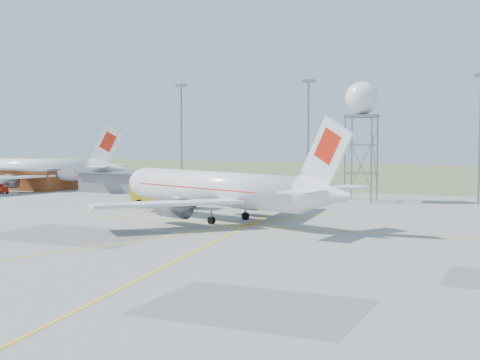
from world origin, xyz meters
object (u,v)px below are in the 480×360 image
at_px(airliner_far, 30,170).
at_px(radar_tower, 362,134).
at_px(fire_truck, 168,195).
at_px(airliner_main, 220,190).
at_px(baggage_tug, 1,190).

relative_size(airliner_far, radar_tower, 1.91).
bearing_deg(fire_truck, airliner_far, 152.38).
height_order(airliner_main, radar_tower, radar_tower).
bearing_deg(radar_tower, airliner_main, -108.27).
bearing_deg(baggage_tug, fire_truck, 2.46).
xyz_separation_m(fire_truck, baggage_tug, (-40.58, 7.84, -1.28)).
height_order(airliner_far, fire_truck, airliner_far).
bearing_deg(airliner_main, baggage_tug, 1.35).
distance_m(airliner_far, fire_truck, 45.00).
relative_size(radar_tower, baggage_tug, 7.23).
distance_m(airliner_main, fire_truck, 17.52).
bearing_deg(radar_tower, fire_truck, -139.03).
xyz_separation_m(airliner_main, airliner_far, (-55.51, 27.49, -0.09)).
xyz_separation_m(airliner_far, baggage_tug, (1.03, -9.18, -3.23)).
bearing_deg(fire_truck, radar_tower, 35.59).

